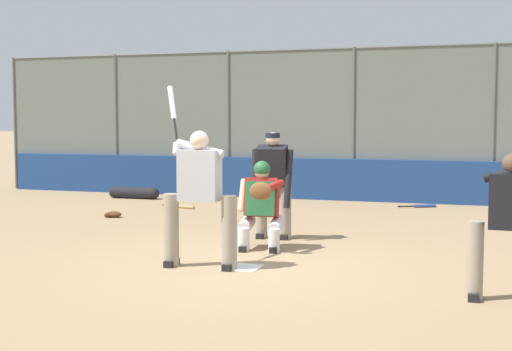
% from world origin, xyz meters
% --- Properties ---
extents(ground_plane, '(160.00, 160.00, 0.00)m').
position_xyz_m(ground_plane, '(0.00, 0.00, 0.00)').
color(ground_plane, '#9E7F5B').
extents(home_plate_marker, '(0.43, 0.43, 0.01)m').
position_xyz_m(home_plate_marker, '(0.00, 0.00, 0.01)').
color(home_plate_marker, white).
rests_on(home_plate_marker, ground_plane).
extents(backstop_fence, '(17.74, 0.08, 3.38)m').
position_xyz_m(backstop_fence, '(0.00, -7.59, 1.78)').
color(backstop_fence, '#515651').
rests_on(backstop_fence, ground_plane).
extents(padding_wall, '(17.30, 0.18, 0.92)m').
position_xyz_m(padding_wall, '(0.00, -7.49, 0.46)').
color(padding_wall, navy).
rests_on(padding_wall, ground_plane).
extents(bleachers_beyond, '(12.36, 1.95, 1.16)m').
position_xyz_m(bleachers_beyond, '(2.71, -9.74, 0.38)').
color(bleachers_beyond, slate).
rests_on(bleachers_beyond, ground_plane).
extents(batter_at_plate, '(1.08, 0.60, 2.23)m').
position_xyz_m(batter_at_plate, '(0.50, 0.14, 0.91)').
color(batter_at_plate, gray).
rests_on(batter_at_plate, ground_plane).
extents(catcher_behind_plate, '(0.68, 0.79, 1.23)m').
position_xyz_m(catcher_behind_plate, '(0.16, -1.26, 0.64)').
color(catcher_behind_plate, silver).
rests_on(catcher_behind_plate, ground_plane).
extents(umpire_home, '(0.65, 0.41, 1.61)m').
position_xyz_m(umpire_home, '(0.25, -2.13, 0.86)').
color(umpire_home, gray).
rests_on(umpire_home, ground_plane).
extents(batter_on_deck, '(0.97, 0.62, 2.07)m').
position_xyz_m(batter_on_deck, '(-3.05, 0.74, 0.81)').
color(batter_on_deck, gray).
rests_on(batter_on_deck, ground_plane).
extents(spare_bat_near_backstop, '(0.74, 0.41, 0.07)m').
position_xyz_m(spare_bat_near_backstop, '(-1.58, -6.71, 0.03)').
color(spare_bat_near_backstop, black).
rests_on(spare_bat_near_backstop, ground_plane).
extents(spare_bat_by_padding, '(0.80, 0.27, 0.07)m').
position_xyz_m(spare_bat_by_padding, '(3.04, -5.11, 0.03)').
color(spare_bat_by_padding, black).
rests_on(spare_bat_by_padding, ground_plane).
extents(fielding_glove_on_dirt, '(0.31, 0.23, 0.11)m').
position_xyz_m(fielding_glove_on_dirt, '(3.72, -3.48, 0.05)').
color(fielding_glove_on_dirt, '#56331E').
rests_on(fielding_glove_on_dirt, ground_plane).
extents(equipment_bag_dugout_side, '(1.25, 0.26, 0.26)m').
position_xyz_m(equipment_bag_dugout_side, '(4.81, -6.39, 0.13)').
color(equipment_bag_dugout_side, black).
rests_on(equipment_bag_dugout_side, ground_plane).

